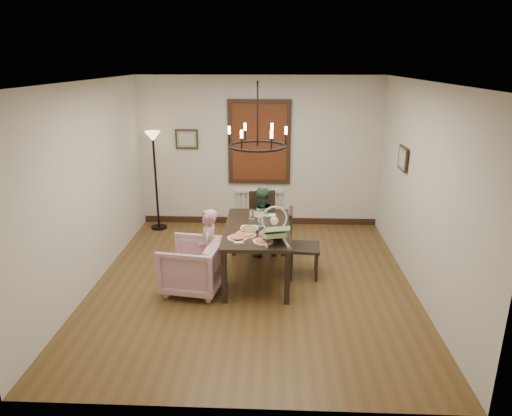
# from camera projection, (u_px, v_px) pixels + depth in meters

# --- Properties ---
(room_shell) EXTENTS (4.51, 5.00, 2.81)m
(room_shell) POSITION_uv_depth(u_px,v_px,m) (254.00, 182.00, 6.49)
(room_shell) COLOR brown
(room_shell) RESTS_ON ground
(dining_table) EXTENTS (0.95, 1.67, 0.78)m
(dining_table) POSITION_uv_depth(u_px,v_px,m) (257.00, 233.00, 6.54)
(dining_table) COLOR black
(dining_table) RESTS_ON room_shell
(chair_far) EXTENTS (0.51, 0.51, 1.00)m
(chair_far) POSITION_uv_depth(u_px,v_px,m) (264.00, 222.00, 7.52)
(chair_far) COLOR black
(chair_far) RESTS_ON room_shell
(chair_right) EXTENTS (0.48, 0.48, 1.02)m
(chair_right) POSITION_uv_depth(u_px,v_px,m) (304.00, 243.00, 6.64)
(chair_right) COLOR black
(chair_right) RESTS_ON room_shell
(armchair) EXTENTS (0.90, 0.88, 0.72)m
(armchair) POSITION_uv_depth(u_px,v_px,m) (192.00, 266.00, 6.26)
(armchair) COLOR #DAA7B0
(armchair) RESTS_ON room_shell
(elderly_woman) EXTENTS (0.23, 0.35, 0.95)m
(elderly_woman) POSITION_uv_depth(u_px,v_px,m) (209.00, 256.00, 6.29)
(elderly_woman) COLOR #C58B93
(elderly_woman) RESTS_ON room_shell
(seated_man) EXTENTS (0.55, 0.48, 0.96)m
(seated_man) POSITION_uv_depth(u_px,v_px,m) (261.00, 228.00, 7.34)
(seated_man) COLOR #355A3C
(seated_man) RESTS_ON room_shell
(baby_bouncer) EXTENTS (0.48, 0.58, 0.33)m
(baby_bouncer) POSITION_uv_depth(u_px,v_px,m) (274.00, 230.00, 5.94)
(baby_bouncer) COLOR #AECE8E
(baby_bouncer) RESTS_ON dining_table
(salad_bowl) EXTENTS (0.30, 0.30, 0.07)m
(salad_bowl) POSITION_uv_depth(u_px,v_px,m) (249.00, 229.00, 6.32)
(salad_bowl) COLOR white
(salad_bowl) RESTS_ON dining_table
(pizza_platter) EXTENTS (0.29, 0.29, 0.04)m
(pizza_platter) POSITION_uv_depth(u_px,v_px,m) (246.00, 234.00, 6.20)
(pizza_platter) COLOR tan
(pizza_platter) RESTS_ON dining_table
(drinking_glass) EXTENTS (0.07, 0.07, 0.14)m
(drinking_glass) POSITION_uv_depth(u_px,v_px,m) (262.00, 223.00, 6.47)
(drinking_glass) COLOR silver
(drinking_glass) RESTS_ON dining_table
(window_blinds) EXTENTS (1.00, 0.03, 1.40)m
(window_blinds) POSITION_uv_depth(u_px,v_px,m) (259.00, 142.00, 8.41)
(window_blinds) COLOR #542610
(window_blinds) RESTS_ON room_shell
(radiator) EXTENTS (0.92, 0.12, 0.62)m
(radiator) POSITION_uv_depth(u_px,v_px,m) (259.00, 206.00, 8.82)
(radiator) COLOR silver
(radiator) RESTS_ON room_shell
(picture_back) EXTENTS (0.42, 0.03, 0.36)m
(picture_back) POSITION_uv_depth(u_px,v_px,m) (187.00, 139.00, 8.46)
(picture_back) COLOR black
(picture_back) RESTS_ON room_shell
(picture_right) EXTENTS (0.03, 0.42, 0.36)m
(picture_right) POSITION_uv_depth(u_px,v_px,m) (403.00, 158.00, 6.83)
(picture_right) COLOR black
(picture_right) RESTS_ON room_shell
(floor_lamp) EXTENTS (0.30, 0.30, 1.80)m
(floor_lamp) POSITION_uv_depth(u_px,v_px,m) (156.00, 182.00, 8.42)
(floor_lamp) COLOR black
(floor_lamp) RESTS_ON room_shell
(chandelier) EXTENTS (0.80, 0.80, 0.04)m
(chandelier) POSITION_uv_depth(u_px,v_px,m) (258.00, 146.00, 6.15)
(chandelier) COLOR black
(chandelier) RESTS_ON room_shell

